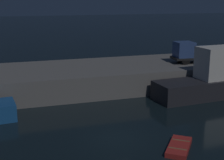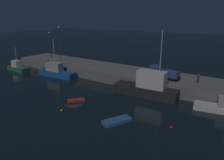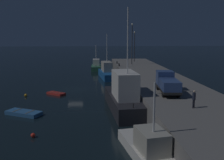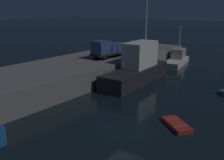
# 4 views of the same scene
# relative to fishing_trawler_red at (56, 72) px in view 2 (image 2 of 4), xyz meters

# --- Properties ---
(ground_plane) EXTENTS (320.00, 320.00, 0.00)m
(ground_plane) POSITION_rel_fishing_trawler_red_xyz_m (11.64, -6.02, -1.21)
(ground_plane) COLOR black
(pier_quay) EXTENTS (59.68, 9.54, 2.33)m
(pier_quay) POSITION_rel_fishing_trawler_red_xyz_m (11.64, 7.13, -0.04)
(pier_quay) COLOR slate
(pier_quay) RESTS_ON ground
(fishing_trawler_red) EXTENTS (10.14, 3.63, 9.19)m
(fishing_trawler_red) POSITION_rel_fishing_trawler_red_xyz_m (0.00, 0.00, 0.00)
(fishing_trawler_red) COLOR #195193
(fishing_trawler_red) RESTS_ON ground
(fishing_boat_blue) EXTENTS (12.10, 3.98, 11.99)m
(fishing_boat_blue) POSITION_rel_fishing_trawler_red_xyz_m (24.05, 0.64, 0.56)
(fishing_boat_blue) COLOR #232328
(fishing_boat_blue) RESTS_ON ground
(fishing_boat_white) EXTENTS (7.89, 3.60, 5.96)m
(fishing_boat_white) POSITION_rel_fishing_trawler_red_xyz_m (36.51, 0.96, -0.34)
(fishing_boat_white) COLOR silver
(fishing_boat_white) RESTS_ON ground
(fishing_boat_orange) EXTENTS (7.38, 2.58, 6.44)m
(fishing_boat_orange) POSITION_rel_fishing_trawler_red_xyz_m (-12.87, -2.14, -0.26)
(fishing_boat_orange) COLOR #2D6647
(fishing_boat_orange) RESTS_ON ground
(dinghy_orange_near) EXTENTS (3.33, 4.46, 0.47)m
(dinghy_orange_near) POSITION_rel_fishing_trawler_red_xyz_m (24.91, -11.03, -0.99)
(dinghy_orange_near) COLOR #2D6099
(dinghy_orange_near) RESTS_ON ground
(rowboat_white_mid) EXTENTS (2.80, 3.08, 0.36)m
(rowboat_white_mid) POSITION_rel_fishing_trawler_red_xyz_m (14.92, -8.72, -1.05)
(rowboat_white_mid) COLOR #B22823
(rowboat_white_mid) RESTS_ON ground
(mooring_buoy_near) EXTENTS (0.42, 0.42, 0.42)m
(mooring_buoy_near) POSITION_rel_fishing_trawler_red_xyz_m (31.77, -8.47, -1.00)
(mooring_buoy_near) COLOR red
(mooring_buoy_near) RESTS_ON ground
(mooring_buoy_mid) EXTENTS (0.40, 0.40, 0.40)m
(mooring_buoy_mid) POSITION_rel_fishing_trawler_red_xyz_m (15.97, -13.04, -1.01)
(mooring_buoy_mid) COLOR orange
(mooring_buoy_mid) RESTS_ON ground
(lamp_post_west) EXTENTS (0.44, 0.44, 7.52)m
(lamp_post_west) POSITION_rel_fishing_trawler_red_xyz_m (-10.57, 7.50, 5.54)
(lamp_post_west) COLOR #38383D
(lamp_post_west) RESTS_ON pier_quay
(lamp_post_east) EXTENTS (0.44, 0.44, 9.22)m
(lamp_post_east) POSITION_rel_fishing_trawler_red_xyz_m (-4.73, 5.98, 6.43)
(lamp_post_east) COLOR #38383D
(lamp_post_east) RESTS_ON pier_quay
(utility_truck) EXTENTS (6.23, 2.48, 2.36)m
(utility_truck) POSITION_rel_fishing_trawler_red_xyz_m (24.96, 5.68, 2.31)
(utility_truck) COLOR black
(utility_truck) RESTS_ON pier_quay
(dockworker) EXTENTS (0.43, 0.43, 1.67)m
(dockworker) POSITION_rel_fishing_trawler_red_xyz_m (31.41, 6.34, 2.07)
(dockworker) COLOR black
(dockworker) RESTS_ON pier_quay
(bollard_west) EXTENTS (0.28, 0.28, 0.57)m
(bollard_west) POSITION_rel_fishing_trawler_red_xyz_m (-1.24, 2.68, 1.41)
(bollard_west) COLOR black
(bollard_west) RESTS_ON pier_quay
(bollard_central) EXTENTS (0.28, 0.28, 0.51)m
(bollard_central) POSITION_rel_fishing_trawler_red_xyz_m (-6.12, 2.68, 1.38)
(bollard_central) COLOR black
(bollard_central) RESTS_ON pier_quay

